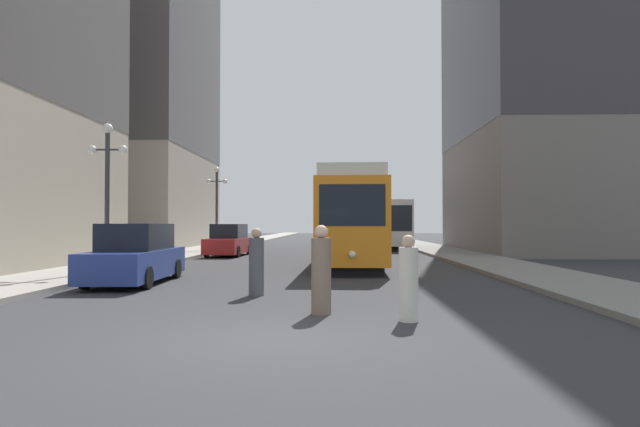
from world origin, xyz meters
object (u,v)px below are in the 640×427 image
object	(u,v)px
pedestrian_crossing_far	(256,264)
pedestrian_on_sidewalk	(409,281)
transit_bus	(383,223)
parked_car_left_near	(229,241)
lamp_post_left_near	(107,173)
pedestrian_crossing_near	(321,273)
lamp_post_left_far	(217,195)
streetcar	(352,218)
parked_car_left_mid	(136,256)

from	to	relation	value
pedestrian_crossing_far	pedestrian_on_sidewalk	distance (m)	4.81
transit_bus	parked_car_left_near	xyz separation A→B (m)	(-9.73, -10.68, -1.10)
pedestrian_crossing_far	pedestrian_on_sidewalk	bearing A→B (deg)	-80.47
transit_bus	lamp_post_left_near	world-z (taller)	lamp_post_left_near
transit_bus	pedestrian_crossing_near	xyz separation A→B (m)	(-3.90, -30.13, -1.12)
transit_bus	lamp_post_left_near	size ratio (longest dim) A/B	2.35
parked_car_left_near	lamp_post_left_far	bearing A→B (deg)	112.30
pedestrian_crossing_near	lamp_post_left_far	xyz separation A→B (m)	(-7.73, 24.66, 2.94)
streetcar	transit_bus	xyz separation A→B (m)	(2.90, 17.04, -0.15)
pedestrian_crossing_near	lamp_post_left_far	distance (m)	26.01
parked_car_left_near	pedestrian_crossing_far	bearing A→B (deg)	-73.93
parked_car_left_near	pedestrian_on_sidewalk	xyz separation A→B (m)	(7.47, -20.19, -0.10)
parked_car_left_mid	pedestrian_on_sidewalk	size ratio (longest dim) A/B	3.08
pedestrian_crossing_near	lamp_post_left_near	xyz separation A→B (m)	(-7.73, 7.66, 2.76)
parked_car_left_mid	pedestrian_on_sidewalk	world-z (taller)	parked_car_left_mid
transit_bus	pedestrian_crossing_far	world-z (taller)	transit_bus
lamp_post_left_near	pedestrian_crossing_far	bearing A→B (deg)	-39.49
parked_car_left_mid	lamp_post_left_far	bearing A→B (deg)	93.66
lamp_post_left_far	pedestrian_on_sidewalk	bearing A→B (deg)	-69.74
pedestrian_on_sidewalk	lamp_post_left_near	xyz separation A→B (m)	(-9.38, 8.41, 2.84)
parked_car_left_mid	lamp_post_left_far	size ratio (longest dim) A/B	0.90
parked_car_left_near	pedestrian_crossing_near	world-z (taller)	parked_car_left_near
pedestrian_on_sidewalk	parked_car_left_mid	bearing A→B (deg)	71.99
pedestrian_crossing_near	pedestrian_on_sidewalk	distance (m)	1.80
parked_car_left_near	pedestrian_crossing_far	xyz separation A→B (m)	(4.12, -16.74, -0.05)
transit_bus	lamp_post_left_near	bearing A→B (deg)	-119.58
streetcar	pedestrian_on_sidewalk	xyz separation A→B (m)	(0.65, -13.83, -1.35)
streetcar	pedestrian_crossing_far	distance (m)	10.81
pedestrian_crossing_near	lamp_post_left_far	world-z (taller)	lamp_post_left_far
streetcar	lamp_post_left_near	xyz separation A→B (m)	(-8.73, -5.43, 1.49)
streetcar	transit_bus	world-z (taller)	streetcar
pedestrian_crossing_near	pedestrian_on_sidewalk	world-z (taller)	pedestrian_crossing_near
lamp_post_left_far	transit_bus	bearing A→B (deg)	25.20
transit_bus	pedestrian_crossing_far	bearing A→B (deg)	-103.78
parked_car_left_mid	parked_car_left_near	bearing A→B (deg)	88.02
pedestrian_crossing_far	pedestrian_on_sidewalk	size ratio (longest dim) A/B	1.06
parked_car_left_mid	pedestrian_crossing_near	size ratio (longest dim) A/B	2.77
pedestrian_crossing_near	pedestrian_crossing_far	size ratio (longest dim) A/B	1.05
pedestrian_crossing_near	lamp_post_left_near	size ratio (longest dim) A/B	0.34
streetcar	lamp_post_left_far	size ratio (longest dim) A/B	2.25
pedestrian_crossing_far	lamp_post_left_far	xyz separation A→B (m)	(-6.02, 21.95, 2.98)
parked_car_left_mid	pedestrian_crossing_far	distance (m)	4.92
streetcar	transit_bus	bearing A→B (deg)	81.84
pedestrian_crossing_near	pedestrian_on_sidewalk	xyz separation A→B (m)	(1.64, -0.74, -0.08)
parked_car_left_mid	pedestrian_on_sidewalk	xyz separation A→B (m)	(7.48, -6.14, -0.10)
transit_bus	lamp_post_left_far	distance (m)	12.98
streetcar	lamp_post_left_near	world-z (taller)	lamp_post_left_near
streetcar	lamp_post_left_near	bearing A→B (deg)	-146.63
parked_car_left_near	streetcar	bearing A→B (deg)	-40.71
pedestrian_on_sidewalk	lamp_post_left_far	bearing A→B (deg)	41.65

